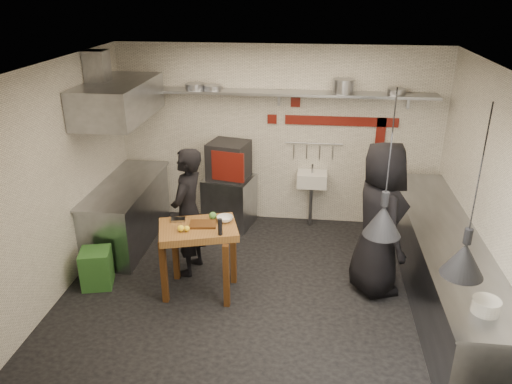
# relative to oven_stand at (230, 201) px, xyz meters

# --- Properties ---
(floor) EXTENTS (5.00, 5.00, 0.00)m
(floor) POSITION_rel_oven_stand_xyz_m (0.74, -1.78, -0.40)
(floor) COLOR black
(floor) RESTS_ON ground
(ceiling) EXTENTS (5.00, 5.00, 0.00)m
(ceiling) POSITION_rel_oven_stand_xyz_m (0.74, -1.78, 2.40)
(ceiling) COLOR beige
(ceiling) RESTS_ON floor
(wall_back) EXTENTS (5.00, 0.04, 2.80)m
(wall_back) POSITION_rel_oven_stand_xyz_m (0.74, 0.32, 1.00)
(wall_back) COLOR silver
(wall_back) RESTS_ON floor
(wall_front) EXTENTS (5.00, 0.04, 2.80)m
(wall_front) POSITION_rel_oven_stand_xyz_m (0.74, -3.88, 1.00)
(wall_front) COLOR silver
(wall_front) RESTS_ON floor
(wall_left) EXTENTS (0.04, 4.20, 2.80)m
(wall_left) POSITION_rel_oven_stand_xyz_m (-1.76, -1.78, 1.00)
(wall_left) COLOR silver
(wall_left) RESTS_ON floor
(wall_right) EXTENTS (0.04, 4.20, 2.80)m
(wall_right) POSITION_rel_oven_stand_xyz_m (3.24, -1.78, 1.00)
(wall_right) COLOR silver
(wall_right) RESTS_ON floor
(red_band_horiz) EXTENTS (1.70, 0.02, 0.14)m
(red_band_horiz) POSITION_rel_oven_stand_xyz_m (1.69, 0.30, 1.28)
(red_band_horiz) COLOR #63150E
(red_band_horiz) RESTS_ON wall_back
(red_band_vert) EXTENTS (0.14, 0.02, 1.10)m
(red_band_vert) POSITION_rel_oven_stand_xyz_m (2.29, 0.30, 0.80)
(red_band_vert) COLOR #63150E
(red_band_vert) RESTS_ON wall_back
(red_tile_a) EXTENTS (0.14, 0.02, 0.14)m
(red_tile_a) POSITION_rel_oven_stand_xyz_m (0.99, 0.30, 1.55)
(red_tile_a) COLOR #63150E
(red_tile_a) RESTS_ON wall_back
(red_tile_b) EXTENTS (0.14, 0.02, 0.14)m
(red_tile_b) POSITION_rel_oven_stand_xyz_m (0.64, 0.30, 1.28)
(red_tile_b) COLOR #63150E
(red_tile_b) RESTS_ON wall_back
(back_shelf) EXTENTS (4.60, 0.34, 0.04)m
(back_shelf) POSITION_rel_oven_stand_xyz_m (0.74, 0.14, 1.72)
(back_shelf) COLOR gray
(back_shelf) RESTS_ON wall_back
(shelf_bracket_left) EXTENTS (0.04, 0.06, 0.24)m
(shelf_bracket_left) POSITION_rel_oven_stand_xyz_m (-1.16, 0.29, 1.62)
(shelf_bracket_left) COLOR gray
(shelf_bracket_left) RESTS_ON wall_back
(shelf_bracket_mid) EXTENTS (0.04, 0.06, 0.24)m
(shelf_bracket_mid) POSITION_rel_oven_stand_xyz_m (0.74, 0.29, 1.62)
(shelf_bracket_mid) COLOR gray
(shelf_bracket_mid) RESTS_ON wall_back
(shelf_bracket_right) EXTENTS (0.04, 0.06, 0.24)m
(shelf_bracket_right) POSITION_rel_oven_stand_xyz_m (2.64, 0.29, 1.62)
(shelf_bracket_right) COLOR gray
(shelf_bracket_right) RESTS_ON wall_back
(pan_far_left) EXTENTS (0.36, 0.36, 0.09)m
(pan_far_left) POSITION_rel_oven_stand_xyz_m (-0.51, 0.14, 1.79)
(pan_far_left) COLOR gray
(pan_far_left) RESTS_ON back_shelf
(pan_mid_left) EXTENTS (0.35, 0.35, 0.07)m
(pan_mid_left) POSITION_rel_oven_stand_xyz_m (-0.24, 0.14, 1.78)
(pan_mid_left) COLOR gray
(pan_mid_left) RESTS_ON back_shelf
(stock_pot) EXTENTS (0.41, 0.41, 0.20)m
(stock_pot) POSITION_rel_oven_stand_xyz_m (1.68, 0.14, 1.84)
(stock_pot) COLOR gray
(stock_pot) RESTS_ON back_shelf
(pan_right) EXTENTS (0.27, 0.27, 0.08)m
(pan_right) POSITION_rel_oven_stand_xyz_m (2.43, 0.14, 1.78)
(pan_right) COLOR gray
(pan_right) RESTS_ON back_shelf
(oven_stand) EXTENTS (0.84, 0.79, 0.80)m
(oven_stand) POSITION_rel_oven_stand_xyz_m (0.00, 0.00, 0.00)
(oven_stand) COLOR gray
(oven_stand) RESTS_ON floor
(combi_oven) EXTENTS (0.67, 0.65, 0.58)m
(combi_oven) POSITION_rel_oven_stand_xyz_m (0.00, -0.01, 0.69)
(combi_oven) COLOR black
(combi_oven) RESTS_ON oven_stand
(oven_door) EXTENTS (0.51, 0.14, 0.46)m
(oven_door) POSITION_rel_oven_stand_xyz_m (0.04, -0.29, 0.69)
(oven_door) COLOR #63150E
(oven_door) RESTS_ON combi_oven
(oven_glass) EXTENTS (0.34, 0.09, 0.34)m
(oven_glass) POSITION_rel_oven_stand_xyz_m (0.03, -0.29, 0.69)
(oven_glass) COLOR black
(oven_glass) RESTS_ON oven_door
(hand_sink) EXTENTS (0.46, 0.34, 0.22)m
(hand_sink) POSITION_rel_oven_stand_xyz_m (1.29, 0.14, 0.38)
(hand_sink) COLOR silver
(hand_sink) RESTS_ON wall_back
(sink_tap) EXTENTS (0.03, 0.03, 0.14)m
(sink_tap) POSITION_rel_oven_stand_xyz_m (1.29, 0.14, 0.56)
(sink_tap) COLOR gray
(sink_tap) RESTS_ON hand_sink
(sink_drain) EXTENTS (0.06, 0.06, 0.66)m
(sink_drain) POSITION_rel_oven_stand_xyz_m (1.29, 0.10, -0.06)
(sink_drain) COLOR gray
(sink_drain) RESTS_ON floor
(utensil_rail) EXTENTS (0.90, 0.02, 0.02)m
(utensil_rail) POSITION_rel_oven_stand_xyz_m (1.29, 0.28, 0.92)
(utensil_rail) COLOR gray
(utensil_rail) RESTS_ON wall_back
(counter_right) EXTENTS (0.70, 3.80, 0.90)m
(counter_right) POSITION_rel_oven_stand_xyz_m (2.89, -1.78, 0.05)
(counter_right) COLOR gray
(counter_right) RESTS_ON floor
(counter_right_top) EXTENTS (0.76, 3.90, 0.03)m
(counter_right_top) POSITION_rel_oven_stand_xyz_m (2.89, -1.78, 0.52)
(counter_right_top) COLOR gray
(counter_right_top) RESTS_ON counter_right
(plate_stack) EXTENTS (0.29, 0.29, 0.13)m
(plate_stack) POSITION_rel_oven_stand_xyz_m (2.86, -3.30, 0.60)
(plate_stack) COLOR silver
(plate_stack) RESTS_ON counter_right_top
(small_bowl_right) EXTENTS (0.26, 0.26, 0.05)m
(small_bowl_right) POSITION_rel_oven_stand_xyz_m (2.84, -2.61, 0.56)
(small_bowl_right) COLOR silver
(small_bowl_right) RESTS_ON counter_right_top
(counter_left) EXTENTS (0.70, 1.90, 0.90)m
(counter_left) POSITION_rel_oven_stand_xyz_m (-1.41, -0.73, 0.05)
(counter_left) COLOR gray
(counter_left) RESTS_ON floor
(counter_left_top) EXTENTS (0.76, 2.00, 0.03)m
(counter_left_top) POSITION_rel_oven_stand_xyz_m (-1.41, -0.73, 0.52)
(counter_left_top) COLOR gray
(counter_left_top) RESTS_ON counter_left
(extractor_hood) EXTENTS (0.78, 1.60, 0.50)m
(extractor_hood) POSITION_rel_oven_stand_xyz_m (-1.36, -0.73, 1.75)
(extractor_hood) COLOR gray
(extractor_hood) RESTS_ON ceiling
(hood_duct) EXTENTS (0.28, 0.28, 0.50)m
(hood_duct) POSITION_rel_oven_stand_xyz_m (-1.61, -0.73, 2.15)
(hood_duct) COLOR gray
(hood_duct) RESTS_ON ceiling
(green_bin) EXTENTS (0.45, 0.45, 0.50)m
(green_bin) POSITION_rel_oven_stand_xyz_m (-1.40, -1.96, -0.15)
(green_bin) COLOR #2D6326
(green_bin) RESTS_ON floor
(prep_table) EXTENTS (1.07, 0.88, 0.92)m
(prep_table) POSITION_rel_oven_stand_xyz_m (-0.05, -1.94, 0.06)
(prep_table) COLOR brown
(prep_table) RESTS_ON floor
(cutting_board) EXTENTS (0.35, 0.27, 0.02)m
(cutting_board) POSITION_rel_oven_stand_xyz_m (0.01, -1.90, 0.53)
(cutting_board) COLOR #4E2B11
(cutting_board) RESTS_ON prep_table
(pepper_mill) EXTENTS (0.06, 0.06, 0.20)m
(pepper_mill) POSITION_rel_oven_stand_xyz_m (0.26, -2.11, 0.62)
(pepper_mill) COLOR black
(pepper_mill) RESTS_ON prep_table
(lemon_a) EXTENTS (0.10, 0.10, 0.08)m
(lemon_a) POSITION_rel_oven_stand_xyz_m (-0.22, -2.09, 0.56)
(lemon_a) COLOR yellow
(lemon_a) RESTS_ON prep_table
(lemon_b) EXTENTS (0.09, 0.09, 0.07)m
(lemon_b) POSITION_rel_oven_stand_xyz_m (-0.15, -2.08, 0.56)
(lemon_b) COLOR yellow
(lemon_b) RESTS_ON prep_table
(veg_ball) EXTENTS (0.11, 0.11, 0.09)m
(veg_ball) POSITION_rel_oven_stand_xyz_m (0.09, -1.73, 0.57)
(veg_ball) COLOR #488337
(veg_ball) RESTS_ON prep_table
(steel_tray) EXTENTS (0.20, 0.15, 0.03)m
(steel_tray) POSITION_rel_oven_stand_xyz_m (-0.32, -1.82, 0.54)
(steel_tray) COLOR gray
(steel_tray) RESTS_ON prep_table
(bowl) EXTENTS (0.20, 0.20, 0.06)m
(bowl) POSITION_rel_oven_stand_xyz_m (0.25, -1.76, 0.55)
(bowl) COLOR silver
(bowl) RESTS_ON prep_table
(heat_lamp_near) EXTENTS (0.42, 0.42, 1.41)m
(heat_lamp_near) POSITION_rel_oven_stand_xyz_m (1.97, -2.80, 1.69)
(heat_lamp_near) COLOR black
(heat_lamp_near) RESTS_ON ceiling
(heat_lamp_far) EXTENTS (0.48, 0.48, 1.51)m
(heat_lamp_far) POSITION_rel_oven_stand_xyz_m (2.61, -3.28, 1.64)
(heat_lamp_far) COLOR black
(heat_lamp_far) RESTS_ON ceiling
(chef_left) EXTENTS (0.52, 0.69, 1.73)m
(chef_left) POSITION_rel_oven_stand_xyz_m (-0.29, -1.46, 0.47)
(chef_left) COLOR black
(chef_left) RESTS_ON floor
(chef_right) EXTENTS (0.88, 1.09, 1.95)m
(chef_right) POSITION_rel_oven_stand_xyz_m (2.12, -1.60, 0.57)
(chef_right) COLOR black
(chef_right) RESTS_ON floor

